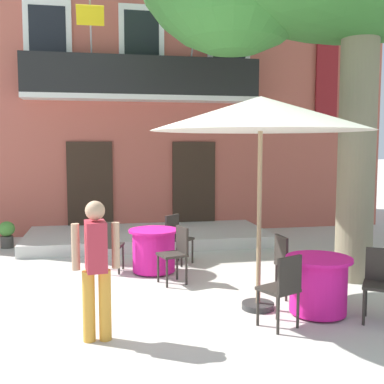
{
  "coord_description": "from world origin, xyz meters",
  "views": [
    {
      "loc": [
        -0.75,
        -6.86,
        2.22
      ],
      "look_at": [
        1.0,
        2.18,
        1.3
      ],
      "focal_mm": 44.21,
      "sensor_mm": 36.0,
      "label": 1
    }
  ],
  "objects_px": {
    "cafe_chair_near_tree_2": "(176,251)",
    "ground_planter_left": "(7,233)",
    "pedestrian_near_entrance": "(96,263)",
    "cafe_chair_middle_2": "(380,280)",
    "cafe_umbrella": "(261,115)",
    "cafe_table_middle": "(318,285)",
    "cafe_chair_near_tree_1": "(110,243)",
    "cafe_table_near_tree": "(154,250)",
    "cafe_chair_middle_0": "(288,261)",
    "cafe_chair_middle_1": "(283,286)",
    "cafe_chair_near_tree_0": "(177,235)"
  },
  "relations": [
    {
      "from": "cafe_chair_near_tree_2",
      "to": "ground_planter_left",
      "type": "distance_m",
      "value": 4.58
    },
    {
      "from": "cafe_chair_near_tree_2",
      "to": "pedestrian_near_entrance",
      "type": "distance_m",
      "value": 2.43
    },
    {
      "from": "cafe_chair_middle_2",
      "to": "cafe_umbrella",
      "type": "height_order",
      "value": "cafe_umbrella"
    },
    {
      "from": "cafe_chair_near_tree_2",
      "to": "cafe_table_middle",
      "type": "relative_size",
      "value": 1.05
    },
    {
      "from": "cafe_chair_near_tree_1",
      "to": "pedestrian_near_entrance",
      "type": "height_order",
      "value": "pedestrian_near_entrance"
    },
    {
      "from": "cafe_umbrella",
      "to": "cafe_table_near_tree",
      "type": "bearing_deg",
      "value": 119.37
    },
    {
      "from": "cafe_table_middle",
      "to": "cafe_umbrella",
      "type": "distance_m",
      "value": 2.35
    },
    {
      "from": "ground_planter_left",
      "to": "cafe_chair_middle_0",
      "type": "bearing_deg",
      "value": -42.54
    },
    {
      "from": "cafe_table_near_tree",
      "to": "cafe_chair_middle_0",
      "type": "height_order",
      "value": "cafe_chair_middle_0"
    },
    {
      "from": "cafe_chair_near_tree_2",
      "to": "pedestrian_near_entrance",
      "type": "xyz_separation_m",
      "value": [
        -1.24,
        -2.06,
        0.37
      ]
    },
    {
      "from": "cafe_chair_middle_0",
      "to": "cafe_chair_middle_1",
      "type": "relative_size",
      "value": 1.0
    },
    {
      "from": "cafe_chair_near_tree_2",
      "to": "cafe_chair_middle_0",
      "type": "bearing_deg",
      "value": -34.28
    },
    {
      "from": "cafe_table_near_tree",
      "to": "cafe_table_middle",
      "type": "xyz_separation_m",
      "value": [
        1.89,
        -2.45,
        0.0
      ]
    },
    {
      "from": "cafe_chair_middle_0",
      "to": "cafe_chair_middle_2",
      "type": "bearing_deg",
      "value": -54.73
    },
    {
      "from": "cafe_chair_near_tree_1",
      "to": "cafe_chair_middle_0",
      "type": "xyz_separation_m",
      "value": [
        2.51,
        -1.82,
        0.0
      ]
    },
    {
      "from": "cafe_chair_middle_1",
      "to": "cafe_chair_near_tree_0",
      "type": "bearing_deg",
      "value": 102.43
    },
    {
      "from": "cafe_chair_middle_1",
      "to": "ground_planter_left",
      "type": "height_order",
      "value": "cafe_chair_middle_1"
    },
    {
      "from": "cafe_chair_middle_0",
      "to": "cafe_chair_middle_2",
      "type": "relative_size",
      "value": 1.0
    },
    {
      "from": "cafe_chair_middle_2",
      "to": "pedestrian_near_entrance",
      "type": "distance_m",
      "value": 3.52
    },
    {
      "from": "cafe_table_middle",
      "to": "cafe_chair_middle_0",
      "type": "relative_size",
      "value": 0.95
    },
    {
      "from": "cafe_chair_near_tree_0",
      "to": "pedestrian_near_entrance",
      "type": "relative_size",
      "value": 0.57
    },
    {
      "from": "cafe_chair_near_tree_1",
      "to": "cafe_table_near_tree",
      "type": "bearing_deg",
      "value": -8.74
    },
    {
      "from": "cafe_chair_near_tree_1",
      "to": "pedestrian_near_entrance",
      "type": "relative_size",
      "value": 0.57
    },
    {
      "from": "cafe_chair_near_tree_2",
      "to": "ground_planter_left",
      "type": "xyz_separation_m",
      "value": [
        -3.19,
        3.27,
        -0.21
      ]
    },
    {
      "from": "pedestrian_near_entrance",
      "to": "cafe_chair_middle_1",
      "type": "bearing_deg",
      "value": -1.92
    },
    {
      "from": "cafe_chair_near_tree_2",
      "to": "cafe_table_middle",
      "type": "xyz_separation_m",
      "value": [
        1.6,
        -1.75,
        -0.14
      ]
    },
    {
      "from": "cafe_table_near_tree",
      "to": "cafe_table_middle",
      "type": "distance_m",
      "value": 3.09
    },
    {
      "from": "cafe_chair_near_tree_0",
      "to": "cafe_chair_middle_0",
      "type": "bearing_deg",
      "value": -60.75
    },
    {
      "from": "cafe_chair_middle_2",
      "to": "cafe_chair_near_tree_1",
      "type": "bearing_deg",
      "value": 138.39
    },
    {
      "from": "cafe_chair_middle_2",
      "to": "cafe_umbrella",
      "type": "bearing_deg",
      "value": 152.65
    },
    {
      "from": "cafe_chair_near_tree_1",
      "to": "cafe_chair_middle_1",
      "type": "height_order",
      "value": "same"
    },
    {
      "from": "cafe_chair_near_tree_1",
      "to": "cafe_chair_near_tree_2",
      "type": "height_order",
      "value": "same"
    },
    {
      "from": "cafe_chair_middle_0",
      "to": "pedestrian_near_entrance",
      "type": "bearing_deg",
      "value": -158.8
    },
    {
      "from": "cafe_chair_near_tree_1",
      "to": "pedestrian_near_entrance",
      "type": "xyz_separation_m",
      "value": [
        -0.2,
        -2.87,
        0.37
      ]
    },
    {
      "from": "cafe_umbrella",
      "to": "ground_planter_left",
      "type": "height_order",
      "value": "cafe_umbrella"
    },
    {
      "from": "cafe_chair_near_tree_0",
      "to": "cafe_chair_near_tree_2",
      "type": "xyz_separation_m",
      "value": [
        -0.21,
        -1.27,
        0.0
      ]
    },
    {
      "from": "cafe_table_near_tree",
      "to": "cafe_chair_middle_2",
      "type": "height_order",
      "value": "cafe_chair_middle_2"
    },
    {
      "from": "cafe_chair_near_tree_2",
      "to": "pedestrian_near_entrance",
      "type": "bearing_deg",
      "value": -120.99
    },
    {
      "from": "cafe_table_near_tree",
      "to": "cafe_chair_near_tree_1",
      "type": "xyz_separation_m",
      "value": [
        -0.75,
        0.11,
        0.14
      ]
    },
    {
      "from": "cafe_chair_near_tree_1",
      "to": "pedestrian_near_entrance",
      "type": "bearing_deg",
      "value": -94.08
    },
    {
      "from": "cafe_chair_near_tree_0",
      "to": "cafe_chair_near_tree_1",
      "type": "bearing_deg",
      "value": -159.84
    },
    {
      "from": "pedestrian_near_entrance",
      "to": "cafe_table_middle",
      "type": "bearing_deg",
      "value": 6.24
    },
    {
      "from": "cafe_umbrella",
      "to": "cafe_chair_near_tree_0",
      "type": "bearing_deg",
      "value": 104.49
    },
    {
      "from": "cafe_chair_near_tree_1",
      "to": "cafe_table_middle",
      "type": "height_order",
      "value": "cafe_chair_near_tree_1"
    },
    {
      "from": "cafe_chair_near_tree_1",
      "to": "cafe_chair_near_tree_2",
      "type": "bearing_deg",
      "value": -38.12
    },
    {
      "from": "cafe_chair_near_tree_2",
      "to": "cafe_umbrella",
      "type": "relative_size",
      "value": 0.31
    },
    {
      "from": "cafe_table_middle",
      "to": "cafe_chair_middle_0",
      "type": "bearing_deg",
      "value": 99.52
    },
    {
      "from": "ground_planter_left",
      "to": "pedestrian_near_entrance",
      "type": "xyz_separation_m",
      "value": [
        1.95,
        -5.34,
        0.58
      ]
    },
    {
      "from": "cafe_chair_near_tree_1",
      "to": "cafe_chair_middle_1",
      "type": "xyz_separation_m",
      "value": [
        1.99,
        -2.95,
        0.0
      ]
    },
    {
      "from": "cafe_chair_near_tree_2",
      "to": "cafe_table_near_tree",
      "type": "bearing_deg",
      "value": 112.51
    }
  ]
}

